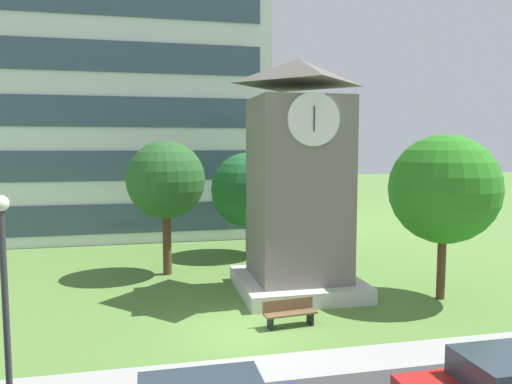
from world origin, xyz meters
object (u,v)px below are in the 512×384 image
at_px(clock_tower, 298,190).
at_px(park_bench, 290,312).
at_px(tree_by_building, 249,190).
at_px(tree_streetside, 444,189).
at_px(street_lamp, 4,278).
at_px(tree_near_tower, 166,180).

xyz_separation_m(clock_tower, park_bench, (-1.42, -3.73, -3.72)).
bearing_deg(clock_tower, tree_by_building, 95.41).
height_order(tree_streetside, tree_by_building, tree_streetside).
bearing_deg(street_lamp, tree_near_tower, 71.35).
bearing_deg(clock_tower, street_lamp, -139.80).
height_order(street_lamp, tree_by_building, tree_by_building).
bearing_deg(tree_by_building, tree_near_tower, -145.60).
relative_size(clock_tower, tree_streetside, 1.46).
distance_m(park_bench, tree_streetside, 7.83).
bearing_deg(tree_by_building, clock_tower, -84.59).
bearing_deg(tree_streetside, clock_tower, 157.24).
relative_size(street_lamp, tree_streetside, 0.77).
xyz_separation_m(clock_tower, tree_streetside, (5.21, -2.18, 0.15)).
bearing_deg(street_lamp, park_bench, 27.14).
xyz_separation_m(street_lamp, tree_by_building, (8.38, 14.56, 0.45)).
bearing_deg(tree_near_tower, tree_streetside, -30.13).
xyz_separation_m(tree_streetside, tree_by_building, (-5.86, 9.11, -0.74)).
distance_m(tree_streetside, tree_near_tower, 11.99).
bearing_deg(tree_near_tower, clock_tower, -36.59).
relative_size(tree_near_tower, tree_by_building, 1.11).
height_order(tree_near_tower, tree_by_building, tree_near_tower).
xyz_separation_m(tree_streetside, tree_near_tower, (-10.37, 6.02, 0.07)).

